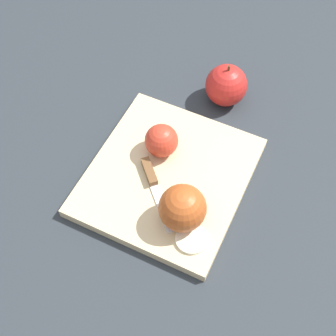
% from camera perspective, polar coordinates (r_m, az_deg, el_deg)
% --- Properties ---
extents(ground_plane, '(4.00, 4.00, 0.00)m').
position_cam_1_polar(ground_plane, '(0.92, 0.00, -1.43)').
color(ground_plane, '#282D33').
extents(cutting_board, '(0.34, 0.31, 0.02)m').
position_cam_1_polar(cutting_board, '(0.91, 0.00, -1.06)').
color(cutting_board, '#D1B789').
rests_on(cutting_board, ground_plane).
extents(apple_half_left, '(0.07, 0.07, 0.07)m').
position_cam_1_polar(apple_half_left, '(0.91, -0.80, 3.37)').
color(apple_half_left, red).
rests_on(apple_half_left, cutting_board).
extents(apple_half_right, '(0.09, 0.09, 0.09)m').
position_cam_1_polar(apple_half_right, '(0.82, 1.80, -4.90)').
color(apple_half_right, '#AD4C1E').
rests_on(apple_half_right, cutting_board).
extents(knife, '(0.12, 0.13, 0.02)m').
position_cam_1_polar(knife, '(0.89, -1.92, -1.48)').
color(knife, silver).
rests_on(knife, cutting_board).
extents(apple_slice, '(0.06, 0.06, 0.01)m').
position_cam_1_polar(apple_slice, '(0.84, 2.91, -8.60)').
color(apple_slice, '#EFE5C6').
rests_on(apple_slice, cutting_board).
extents(apple_whole, '(0.09, 0.09, 0.10)m').
position_cam_1_polar(apple_whole, '(1.02, 7.11, 9.97)').
color(apple_whole, red).
rests_on(apple_whole, ground_plane).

